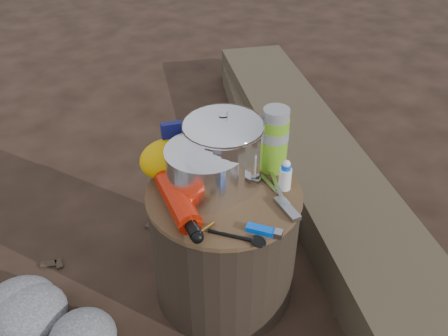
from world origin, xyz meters
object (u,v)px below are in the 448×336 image
fuel_bottle (178,201)px  travel_mug (230,137)px  log_main (310,156)px  thermos (274,140)px  camping_pot (223,149)px  stump (224,243)px

fuel_bottle → travel_mug: size_ratio=2.11×
log_main → thermos: bearing=-124.9°
camping_pot → thermos: (0.16, -0.02, -0.01)m
fuel_bottle → thermos: size_ratio=1.37×
travel_mug → stump: bearing=-127.2°
camping_pot → fuel_bottle: 0.19m
travel_mug → log_main: bearing=21.3°
stump → travel_mug: travel_mug is taller
stump → camping_pot: (0.03, 0.05, 0.31)m
stump → travel_mug: size_ratio=3.43×
thermos → travel_mug: 0.15m
stump → log_main: stump is taller
thermos → travel_mug: bearing=120.1°
camping_pot → travel_mug: camping_pot is taller
travel_mug → camping_pot: bearing=-130.5°
fuel_bottle → thermos: thermos is taller
fuel_bottle → stump: bearing=9.3°
stump → camping_pot: bearing=61.2°
log_main → thermos: (-0.45, -0.33, 0.41)m
log_main → fuel_bottle: fuel_bottle is taller
stump → travel_mug: 0.32m
camping_pot → thermos: 0.16m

